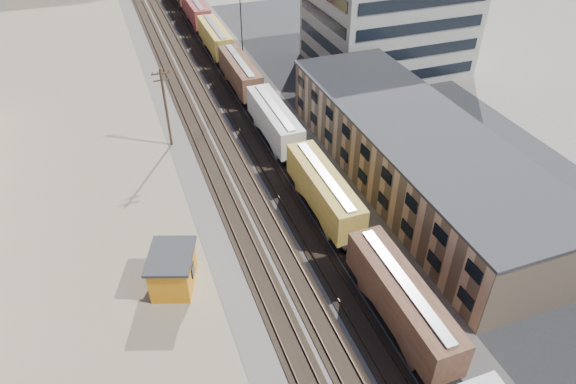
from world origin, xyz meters
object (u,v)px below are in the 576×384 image
object	(u,v)px
maintenance_shed	(173,270)
freight_train	(256,95)
utility_pole_north	(166,106)
parked_car_blue	(387,112)

from	to	relation	value
maintenance_shed	freight_train	bearing A→B (deg)	59.85
utility_pole_north	maintenance_shed	size ratio (longest dim) A/B	1.72
maintenance_shed	parked_car_blue	size ratio (longest dim) A/B	1.01
parked_car_blue	maintenance_shed	bearing A→B (deg)	149.11
freight_train	maintenance_shed	xyz separation A→B (m)	(-16.06, -27.64, -0.98)
utility_pole_north	parked_car_blue	size ratio (longest dim) A/B	1.74
freight_train	utility_pole_north	bearing A→B (deg)	-161.00
freight_train	parked_car_blue	world-z (taller)	freight_train
freight_train	parked_car_blue	size ratio (longest dim) A/B	20.80
maintenance_shed	parked_car_blue	xyz separation A→B (m)	(32.06, 20.47, -1.02)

